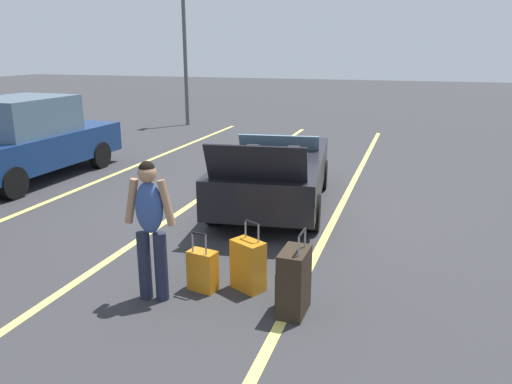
% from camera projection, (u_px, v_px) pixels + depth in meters
% --- Properties ---
extents(ground_plane, '(80.00, 80.00, 0.00)m').
position_uv_depth(ground_plane, '(274.00, 204.00, 9.35)').
color(ground_plane, '#333335').
extents(lot_line_near, '(18.00, 0.12, 0.01)m').
position_uv_depth(lot_line_near, '(339.00, 210.00, 8.99)').
color(lot_line_near, '#EAE066').
rests_on(lot_line_near, ground_plane).
extents(lot_line_mid, '(18.00, 0.12, 0.01)m').
position_uv_depth(lot_line_mid, '(202.00, 197.00, 9.79)').
color(lot_line_mid, '#EAE066').
rests_on(lot_line_mid, ground_plane).
extents(lot_line_far, '(18.00, 0.12, 0.01)m').
position_uv_depth(lot_line_far, '(86.00, 186.00, 10.58)').
color(lot_line_far, '#EAE066').
rests_on(lot_line_far, ground_plane).
extents(convertible_car, '(4.36, 2.28, 1.51)m').
position_uv_depth(convertible_car, '(276.00, 171.00, 9.38)').
color(convertible_car, black).
rests_on(convertible_car, ground_plane).
extents(suitcase_large_black, '(0.49, 0.31, 0.97)m').
position_uv_depth(suitcase_large_black, '(294.00, 282.00, 5.42)').
color(suitcase_large_black, '#2D2319').
rests_on(suitcase_large_black, ground_plane).
extents(suitcase_medium_bright, '(0.40, 0.47, 0.85)m').
position_uv_depth(suitcase_medium_bright, '(248.00, 265.00, 5.97)').
color(suitcase_medium_bright, orange).
rests_on(suitcase_medium_bright, ground_plane).
extents(suitcase_small_carryon, '(0.26, 0.37, 0.76)m').
position_uv_depth(suitcase_small_carryon, '(203.00, 270.00, 5.96)').
color(suitcase_small_carryon, orange).
rests_on(suitcase_small_carryon, ground_plane).
extents(traveler_person, '(0.26, 0.61, 1.65)m').
position_uv_depth(traveler_person, '(150.00, 224.00, 5.57)').
color(traveler_person, '#1E2338').
rests_on(traveler_person, ground_plane).
extents(parked_sedan_near, '(4.53, 1.93, 1.82)m').
position_uv_depth(parked_sedan_near, '(26.00, 140.00, 10.95)').
color(parked_sedan_near, navy).
rests_on(parked_sedan_near, ground_plane).
extents(parking_lamp_post, '(0.50, 0.24, 5.01)m').
position_uv_depth(parking_lamp_post, '(185.00, 46.00, 18.36)').
color(parking_lamp_post, '#4C4C51').
rests_on(parking_lamp_post, ground_plane).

